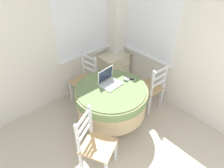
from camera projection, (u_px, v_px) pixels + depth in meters
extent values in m
cube|color=white|center=(82.00, 15.00, 3.41)|extent=(1.10, 0.01, 1.42)
cube|color=white|center=(86.00, 53.00, 3.81)|extent=(1.18, 0.07, 0.02)
cube|color=white|center=(151.00, 16.00, 3.35)|extent=(0.01, 1.10, 1.42)
cube|color=white|center=(145.00, 55.00, 3.76)|extent=(0.07, 1.18, 0.02)
cube|color=white|center=(117.00, 20.00, 3.82)|extent=(0.28, 0.28, 2.55)
cylinder|color=#4C3D2D|center=(111.00, 122.00, 3.39)|extent=(0.36, 0.36, 0.03)
cylinder|color=#4C3D2D|center=(111.00, 107.00, 3.18)|extent=(0.11, 0.11, 0.69)
cylinder|color=tan|center=(111.00, 100.00, 3.10)|extent=(1.08, 1.08, 0.41)
cylinder|color=#6B8451|center=(111.00, 93.00, 3.01)|extent=(1.11, 1.11, 0.12)
cylinder|color=#6B8451|center=(111.00, 89.00, 2.97)|extent=(1.05, 1.05, 0.02)
cube|color=white|center=(111.00, 85.00, 3.03)|extent=(0.33, 0.26, 0.02)
cube|color=silver|center=(111.00, 84.00, 3.03)|extent=(0.29, 0.16, 0.00)
cube|color=white|center=(105.00, 75.00, 3.03)|extent=(0.31, 0.06, 0.23)
cube|color=#192338|center=(106.00, 75.00, 3.02)|extent=(0.28, 0.05, 0.20)
ellipsoid|color=silver|center=(126.00, 79.00, 3.12)|extent=(0.06, 0.09, 0.05)
cube|color=#B2B7BC|center=(132.00, 80.00, 3.15)|extent=(0.10, 0.13, 0.01)
cube|color=black|center=(132.00, 79.00, 3.14)|extent=(0.08, 0.09, 0.00)
cube|color=tan|center=(83.00, 82.00, 3.65)|extent=(0.45, 0.43, 0.02)
cube|color=silver|center=(72.00, 92.00, 3.76)|extent=(0.04, 0.04, 0.42)
cube|color=silver|center=(83.00, 99.00, 3.59)|extent=(0.04, 0.04, 0.42)
cube|color=silver|center=(85.00, 83.00, 3.97)|extent=(0.04, 0.04, 0.42)
cube|color=silver|center=(97.00, 90.00, 3.80)|extent=(0.04, 0.04, 0.42)
cube|color=silver|center=(83.00, 63.00, 3.70)|extent=(0.04, 0.04, 0.48)
cube|color=silver|center=(96.00, 69.00, 3.52)|extent=(0.04, 0.04, 0.48)
cube|color=silver|center=(89.00, 57.00, 3.50)|extent=(0.06, 0.33, 0.04)
cube|color=silver|center=(89.00, 63.00, 3.58)|extent=(0.06, 0.33, 0.04)
cube|color=silver|center=(90.00, 69.00, 3.65)|extent=(0.06, 0.33, 0.04)
cube|color=tan|center=(149.00, 87.00, 3.52)|extent=(0.39, 0.42, 0.02)
cube|color=silver|center=(147.00, 89.00, 3.84)|extent=(0.04, 0.04, 0.42)
cube|color=silver|center=(135.00, 96.00, 3.67)|extent=(0.04, 0.04, 0.42)
cube|color=silver|center=(161.00, 98.00, 3.62)|extent=(0.04, 0.04, 0.42)
cube|color=silver|center=(149.00, 105.00, 3.45)|extent=(0.04, 0.04, 0.42)
cube|color=silver|center=(165.00, 76.00, 3.34)|extent=(0.03, 0.03, 0.48)
cube|color=silver|center=(152.00, 84.00, 3.17)|extent=(0.03, 0.03, 0.48)
cube|color=silver|center=(160.00, 70.00, 3.15)|extent=(0.33, 0.03, 0.04)
cube|color=silver|center=(159.00, 77.00, 3.22)|extent=(0.33, 0.03, 0.04)
cube|color=silver|center=(158.00, 83.00, 3.30)|extent=(0.33, 0.03, 0.04)
cube|color=tan|center=(98.00, 146.00, 2.52)|extent=(0.52, 0.53, 0.02)
cube|color=silver|center=(116.00, 151.00, 2.72)|extent=(0.05, 0.05, 0.42)
cube|color=silver|center=(81.00, 162.00, 2.57)|extent=(0.05, 0.05, 0.42)
cube|color=silver|center=(92.00, 143.00, 2.82)|extent=(0.05, 0.05, 0.42)
cube|color=silver|center=(78.00, 139.00, 2.30)|extent=(0.04, 0.04, 0.48)
cube|color=silver|center=(90.00, 120.00, 2.54)|extent=(0.04, 0.04, 0.48)
cube|color=silver|center=(83.00, 118.00, 2.31)|extent=(0.30, 0.17, 0.04)
cube|color=silver|center=(84.00, 126.00, 2.39)|extent=(0.30, 0.17, 0.04)
cube|color=silver|center=(85.00, 133.00, 2.46)|extent=(0.30, 0.17, 0.04)
cube|color=beige|center=(114.00, 69.00, 4.23)|extent=(0.56, 0.42, 0.63)
cube|color=beige|center=(114.00, 55.00, 4.04)|extent=(0.58, 0.45, 0.02)
cube|color=beige|center=(121.00, 64.00, 3.97)|extent=(0.49, 0.01, 0.18)
sphere|color=olive|center=(121.00, 64.00, 3.97)|extent=(0.02, 0.02, 0.02)
cube|color=beige|center=(121.00, 73.00, 4.10)|extent=(0.49, 0.01, 0.18)
sphere|color=olive|center=(121.00, 73.00, 4.09)|extent=(0.02, 0.02, 0.02)
cube|color=beige|center=(120.00, 81.00, 4.22)|extent=(0.49, 0.01, 0.18)
sphere|color=olive|center=(121.00, 81.00, 4.22)|extent=(0.02, 0.02, 0.02)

